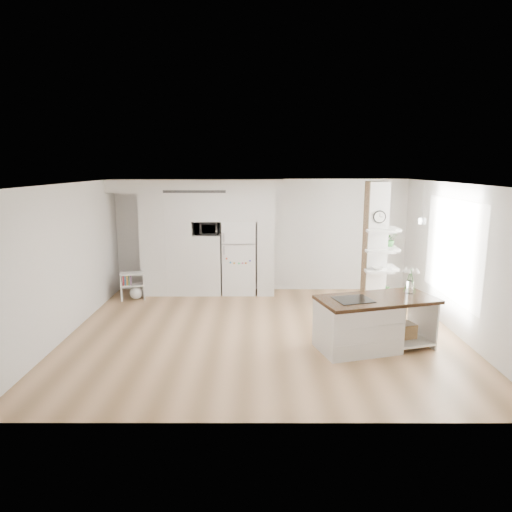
{
  "coord_description": "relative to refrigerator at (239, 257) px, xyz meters",
  "views": [
    {
      "loc": [
        -0.11,
        -7.92,
        3.0
      ],
      "look_at": [
        -0.12,
        0.9,
        1.25
      ],
      "focal_mm": 32.0,
      "sensor_mm": 36.0,
      "label": 1
    }
  ],
  "objects": [
    {
      "name": "microwave",
      "position": [
        -0.75,
        -0.06,
        0.69
      ],
      "size": [
        0.54,
        0.37,
        0.3
      ],
      "primitive_type": "imported",
      "color": "#2D2D2D",
      "rests_on": "cabinet_wall"
    },
    {
      "name": "kitchen_island",
      "position": [
        2.19,
        -3.44,
        -0.42
      ],
      "size": [
        2.1,
        1.41,
        1.44
      ],
      "rotation": [
        0.0,
        0.0,
        0.28
      ],
      "color": "white",
      "rests_on": "floor"
    },
    {
      "name": "room",
      "position": [
        0.53,
        -2.68,
        0.98
      ],
      "size": [
        7.04,
        6.04,
        2.72
      ],
      "color": "white",
      "rests_on": "ground"
    },
    {
      "name": "decor_bowl",
      "position": [
        2.82,
        -1.78,
        0.13
      ],
      "size": [
        0.22,
        0.22,
        0.05
      ],
      "primitive_type": "imported",
      "color": "white",
      "rests_on": "column"
    },
    {
      "name": "bookshelf",
      "position": [
        -2.39,
        -0.55,
        -0.6
      ],
      "size": [
        0.58,
        0.42,
        0.62
      ],
      "rotation": [
        0.0,
        0.0,
        0.24
      ],
      "color": "white",
      "rests_on": "floor"
    },
    {
      "name": "floor",
      "position": [
        0.53,
        -2.68,
        -0.88
      ],
      "size": [
        7.0,
        6.0,
        0.01
      ],
      "primitive_type": "cube",
      "color": "tan",
      "rests_on": "ground"
    },
    {
      "name": "floor_plant_a",
      "position": [
        3.39,
        -1.22,
        -0.66
      ],
      "size": [
        0.25,
        0.21,
        0.44
      ],
      "primitive_type": "imported",
      "rotation": [
        0.0,
        0.0,
        0.06
      ],
      "color": "#2B6C2B",
      "rests_on": "floor"
    },
    {
      "name": "refrigerator",
      "position": [
        0.0,
        0.0,
        0.0
      ],
      "size": [
        0.78,
        0.69,
        1.75
      ],
      "color": "white",
      "rests_on": "floor"
    },
    {
      "name": "pendant_light",
      "position": [
        2.23,
        -2.53,
        1.24
      ],
      "size": [
        0.12,
        0.12,
        0.1
      ],
      "primitive_type": "cylinder",
      "color": "white",
      "rests_on": "room"
    },
    {
      "name": "window",
      "position": [
        4.0,
        -2.38,
        0.62
      ],
      "size": [
        0.0,
        2.4,
        2.4
      ],
      "primitive_type": "plane",
      "rotation": [
        1.57,
        0.0,
        -1.57
      ],
      "color": "white",
      "rests_on": "room"
    },
    {
      "name": "floor_plant_b",
      "position": [
        3.2,
        -1.11,
        -0.65
      ],
      "size": [
        0.33,
        0.33,
        0.46
      ],
      "primitive_type": "imported",
      "rotation": [
        0.0,
        0.0,
        0.35
      ],
      "color": "#2B6C2B",
      "rests_on": "floor"
    },
    {
      "name": "shelf_plant",
      "position": [
        3.15,
        -1.38,
        0.65
      ],
      "size": [
        0.27,
        0.23,
        0.3
      ],
      "primitive_type": "imported",
      "color": "#2B6C2B",
      "rests_on": "column"
    },
    {
      "name": "column",
      "position": [
        2.9,
        -1.55,
        0.48
      ],
      "size": [
        0.69,
        0.9,
        2.7
      ],
      "color": "silver",
      "rests_on": "floor"
    },
    {
      "name": "cabinet_wall",
      "position": [
        -0.92,
        -0.01,
        0.63
      ],
      "size": [
        4.0,
        0.71,
        2.7
      ],
      "color": "white",
      "rests_on": "floor"
    }
  ]
}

